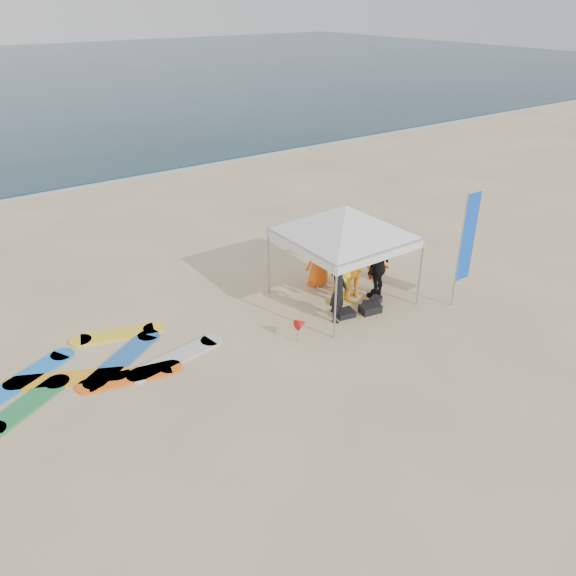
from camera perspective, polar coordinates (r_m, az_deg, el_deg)
The scene contains 13 objects.
ground at distance 12.75m, azimuth 5.63°, elevation -9.66°, with size 120.00×120.00×0.00m, color beige.
shoreline_foam at distance 27.70m, azimuth -19.81°, elevation 9.97°, with size 160.00×1.20×0.01m, color silver.
person_black_a at distance 14.64m, azimuth 5.16°, elevation -0.42°, with size 0.61×0.40×1.66m, color black.
person_yellow at distance 15.41m, azimuth 5.96°, elevation 1.53°, with size 0.92×0.72×1.89m, color yellow.
person_orange_a at distance 15.84m, azimuth 6.65°, elevation 2.29°, with size 1.23×0.71×1.91m, color orange.
person_black_b at distance 15.92m, azimuth 9.14°, elevation 2.09°, with size 1.07×0.45×1.82m, color black.
person_orange_b at distance 16.41m, azimuth 3.09°, elevation 3.30°, with size 0.91×0.59×1.87m, color orange.
person_seated at distance 17.05m, azimuth 8.85°, elevation 2.41°, with size 0.95×0.30×1.03m, color #F14F15.
canopy_tent at distance 14.96m, azimuth 5.90°, elevation 8.30°, with size 4.21×4.21×3.18m.
feather_flag at distance 15.66m, azimuth 17.74°, elevation 4.75°, with size 0.56×0.04×3.30m.
marker_pennant at distance 13.87m, azimuth 1.35°, elevation -3.63°, with size 0.28×0.28×0.64m.
gear_pile at distance 15.48m, azimuth 7.78°, elevation -2.02°, with size 1.65×0.72×0.22m.
surfboard_spread at distance 13.80m, azimuth -18.79°, elevation -7.78°, with size 5.28×2.86×0.07m.
Camera 1 is at (-6.81, -7.52, 7.72)m, focal length 35.00 mm.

